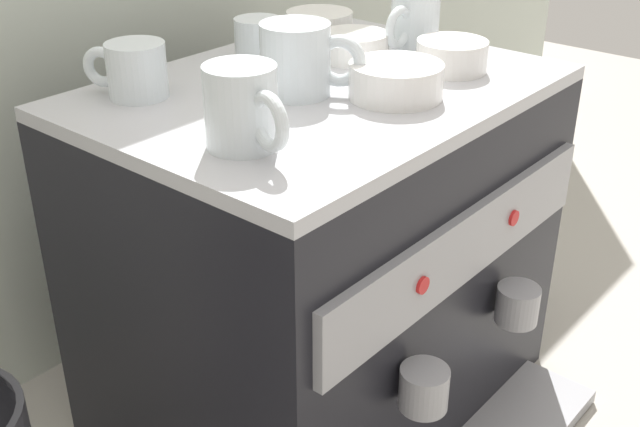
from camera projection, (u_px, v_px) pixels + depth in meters
ground_plane at (320, 391)px, 1.20m from camera, size 4.00×4.00×0.00m
espresso_machine at (322, 256)px, 1.08m from camera, size 0.57×0.54×0.48m
ceramic_cup_0 at (297, 59)px, 0.93m from camera, size 0.09×0.12×0.08m
ceramic_cup_1 at (244, 108)px, 0.78m from camera, size 0.07×0.12×0.08m
ceramic_cup_2 at (134, 70)px, 0.92m from camera, size 0.07×0.10×0.06m
ceramic_cup_3 at (416, 21)px, 1.08m from camera, size 0.11×0.07×0.08m
ceramic_cup_4 at (258, 41)px, 1.03m from camera, size 0.07×0.09×0.06m
ceramic_bowl_0 at (319, 26)px, 1.15m from camera, size 0.10×0.10×0.04m
ceramic_bowl_1 at (452, 56)px, 1.01m from camera, size 0.09×0.09×0.04m
ceramic_bowl_2 at (354, 47)px, 1.06m from camera, size 0.09×0.09×0.04m
ceramic_bowl_3 at (396, 81)px, 0.92m from camera, size 0.11×0.11×0.04m
milk_pitcher at (487, 252)px, 1.43m from camera, size 0.08×0.08×0.13m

